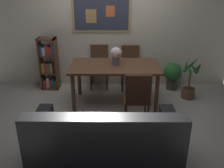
# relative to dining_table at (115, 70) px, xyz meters

# --- Properties ---
(ground_plane) EXTENTS (12.00, 12.00, 0.00)m
(ground_plane) POSITION_rel_dining_table_xyz_m (-0.13, -0.38, -0.67)
(ground_plane) COLOR #B7B2A8
(wall_back_with_painting) EXTENTS (5.20, 0.14, 2.60)m
(wall_back_with_painting) POSITION_rel_dining_table_xyz_m (-0.13, 0.99, 0.64)
(wall_back_with_painting) COLOR beige
(wall_back_with_painting) RESTS_ON ground_plane
(dining_table) EXTENTS (1.60, 0.91, 0.76)m
(dining_table) POSITION_rel_dining_table_xyz_m (0.00, 0.00, 0.00)
(dining_table) COLOR brown
(dining_table) RESTS_ON ground_plane
(dining_chair_near_right) EXTENTS (0.40, 0.41, 0.91)m
(dining_chair_near_right) POSITION_rel_dining_table_xyz_m (0.34, -0.81, -0.13)
(dining_chair_near_right) COLOR brown
(dining_chair_near_right) RESTS_ON ground_plane
(dining_chair_far_left) EXTENTS (0.40, 0.41, 0.91)m
(dining_chair_far_left) POSITION_rel_dining_table_xyz_m (-0.34, 0.82, -0.13)
(dining_chair_far_left) COLOR brown
(dining_chair_far_left) RESTS_ON ground_plane
(dining_chair_far_right) EXTENTS (0.40, 0.41, 0.91)m
(dining_chair_far_right) POSITION_rel_dining_table_xyz_m (0.33, 0.77, -0.13)
(dining_chair_far_right) COLOR brown
(dining_chair_far_right) RESTS_ON ground_plane
(leather_couch) EXTENTS (1.80, 0.84, 0.84)m
(leather_couch) POSITION_rel_dining_table_xyz_m (-0.13, -1.72, -0.36)
(leather_couch) COLOR black
(leather_couch) RESTS_ON ground_plane
(bookshelf) EXTENTS (0.36, 0.28, 1.10)m
(bookshelf) POSITION_rel_dining_table_xyz_m (-1.39, 0.71, -0.15)
(bookshelf) COLOR brown
(bookshelf) RESTS_ON ground_plane
(potted_ivy) EXTENTS (0.38, 0.38, 0.62)m
(potted_ivy) POSITION_rel_dining_table_xyz_m (1.23, 0.68, -0.33)
(potted_ivy) COLOR #4C4742
(potted_ivy) RESTS_ON ground_plane
(potted_palm) EXTENTS (0.38, 0.36, 0.83)m
(potted_palm) POSITION_rel_dining_table_xyz_m (1.46, 0.24, -0.35)
(potted_palm) COLOR brown
(potted_palm) RESTS_ON ground_plane
(flower_vase) EXTENTS (0.22, 0.21, 0.32)m
(flower_vase) POSITION_rel_dining_table_xyz_m (0.02, 0.05, 0.28)
(flower_vase) COLOR slate
(flower_vase) RESTS_ON dining_table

